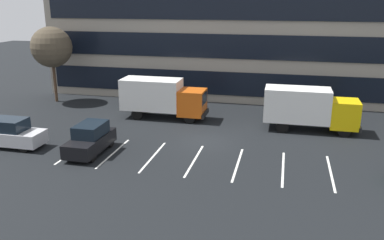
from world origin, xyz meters
name	(u,v)px	position (x,y,z in m)	size (l,w,h in m)	color
ground_plane	(206,141)	(0.00, 0.00, 0.00)	(120.00, 120.00, 0.00)	black
office_building	(239,8)	(0.00, 17.95, 9.00)	(38.89, 13.32, 18.00)	gray
lot_markings	(194,160)	(0.00, -3.74, 0.00)	(16.94, 5.40, 0.01)	silver
box_truck_orange	(162,97)	(-4.85, 4.99, 1.92)	(7.34, 2.43, 3.40)	#D85914
box_truck_yellow	(309,107)	(7.30, 4.29, 1.89)	(7.23, 2.39, 3.35)	yellow
suv_silver	(11,133)	(-13.03, -4.18, 0.98)	(4.48, 1.90, 2.02)	silver
suv_black	(90,139)	(-7.10, -3.97, 0.97)	(1.88, 4.43, 2.00)	black
bare_tree	(51,47)	(-17.00, 8.19, 5.42)	(3.95, 3.95, 7.41)	#473323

